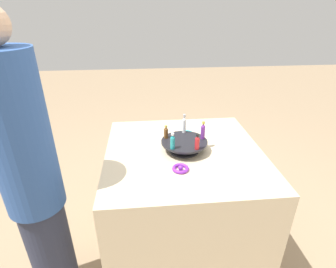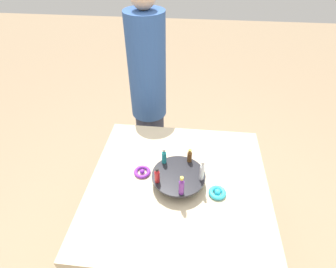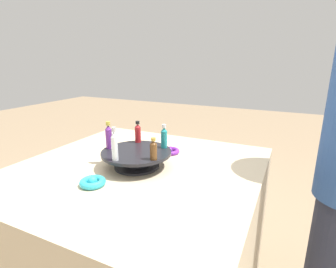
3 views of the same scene
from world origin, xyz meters
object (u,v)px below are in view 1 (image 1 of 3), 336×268
object	(u,v)px
ribbon_bow_teal	(187,134)
display_stand	(184,144)
ribbon_bow_purple	(181,168)
bottle_teal	(173,142)
bottle_purple	(203,131)
person_figure	(32,182)
bottle_clear	(184,124)
bottle_brown	(166,132)
bottle_red	(197,142)

from	to	relation	value
ribbon_bow_teal	display_stand	bearing A→B (deg)	-13.89
display_stand	ribbon_bow_teal	xyz separation A→B (m)	(-0.21, 0.05, -0.03)
display_stand	ribbon_bow_purple	world-z (taller)	display_stand
ribbon_bow_teal	bottle_teal	bearing A→B (deg)	-24.43
bottle_purple	ribbon_bow_purple	world-z (taller)	bottle_purple
display_stand	ribbon_bow_purple	size ratio (longest dim) A/B	3.03
bottle_purple	person_figure	world-z (taller)	person_figure
bottle_clear	bottle_teal	bearing A→B (deg)	-25.53
bottle_purple	ribbon_bow_teal	bearing A→B (deg)	-160.37
display_stand	bottle_brown	bearing A→B (deg)	-115.53
bottle_red	ribbon_bow_teal	world-z (taller)	bottle_red
bottle_clear	person_figure	world-z (taller)	person_figure
bottle_clear	ribbon_bow_teal	world-z (taller)	bottle_clear
bottle_purple	bottle_red	bearing A→B (deg)	-25.53
bottle_clear	person_figure	size ratio (longest dim) A/B	0.08
bottle_red	ribbon_bow_purple	size ratio (longest dim) A/B	1.03
bottle_purple	person_figure	bearing A→B (deg)	-70.89
bottle_brown	ribbon_bow_teal	distance (m)	0.25
ribbon_bow_purple	bottle_purple	bearing A→B (deg)	143.62
ribbon_bow_purple	bottle_teal	bearing A→B (deg)	-165.59
bottle_red	ribbon_bow_purple	world-z (taller)	bottle_red
bottle_brown	ribbon_bow_purple	xyz separation A→B (m)	(0.27, 0.06, -0.10)
bottle_teal	bottle_purple	xyz separation A→B (m)	(-0.11, 0.21, 0.01)
display_stand	bottle_clear	bearing A→B (deg)	172.47
bottle_clear	ribbon_bow_purple	size ratio (longest dim) A/B	1.35
display_stand	bottle_purple	world-z (taller)	bottle_purple
ribbon_bow_purple	bottle_brown	bearing A→B (deg)	-167.68
bottle_purple	ribbon_bow_purple	xyz separation A→B (m)	(0.24, -0.17, -0.11)
display_stand	ribbon_bow_purple	bearing A→B (deg)	-13.89
bottle_brown	person_figure	size ratio (longest dim) A/B	0.05
bottle_purple	ribbon_bow_teal	world-z (taller)	bottle_purple
display_stand	ribbon_bow_teal	distance (m)	0.22
bottle_red	person_figure	bearing A→B (deg)	-77.44
bottle_red	bottle_brown	size ratio (longest dim) A/B	1.14
display_stand	bottle_teal	size ratio (longest dim) A/B	2.84
bottle_teal	person_figure	xyz separation A→B (m)	(0.21, -0.74, -0.08)
bottle_clear	person_figure	xyz separation A→B (m)	(0.43, -0.84, -0.09)
bottle_clear	ribbon_bow_teal	bearing A→B (deg)	158.17
ribbon_bow_teal	person_figure	xyz separation A→B (m)	(0.52, -0.87, 0.02)
bottle_teal	bottle_red	world-z (taller)	bottle_teal
bottle_purple	person_figure	size ratio (longest dim) A/B	0.07
ribbon_bow_teal	ribbon_bow_purple	xyz separation A→B (m)	(0.43, -0.11, -0.00)
bottle_red	ribbon_bow_purple	xyz separation A→B (m)	(0.11, -0.11, -0.11)
bottle_clear	ribbon_bow_purple	xyz separation A→B (m)	(0.34, -0.07, -0.12)
bottle_brown	ribbon_bow_teal	size ratio (longest dim) A/B	0.93
ribbon_bow_teal	person_figure	size ratio (longest dim) A/B	0.06
bottle_red	bottle_clear	size ratio (longest dim) A/B	0.76
bottle_red	bottle_purple	size ratio (longest dim) A/B	0.84
ribbon_bow_teal	ribbon_bow_purple	size ratio (longest dim) A/B	0.97
bottle_red	person_figure	world-z (taller)	person_figure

